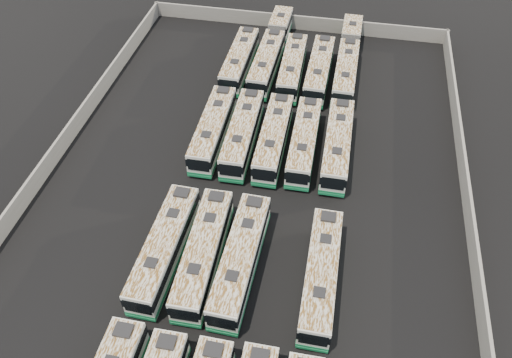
% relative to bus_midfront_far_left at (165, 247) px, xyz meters
% --- Properties ---
extents(ground, '(140.00, 140.00, 0.00)m').
position_rel_bus_midfront_far_left_xyz_m(ground, '(5.81, 8.97, -1.89)').
color(ground, black).
rests_on(ground, ground).
extents(perimeter_wall, '(45.20, 73.20, 2.20)m').
position_rel_bus_midfront_far_left_xyz_m(perimeter_wall, '(5.81, 8.97, -0.79)').
color(perimeter_wall, slate).
rests_on(perimeter_wall, ground).
extents(bus_midfront_far_left, '(3.03, 13.14, 3.69)m').
position_rel_bus_midfront_far_left_xyz_m(bus_midfront_far_left, '(0.00, 0.00, 0.00)').
color(bus_midfront_far_left, silver).
rests_on(bus_midfront_far_left, ground).
extents(bus_midfront_left, '(3.07, 13.21, 3.71)m').
position_rel_bus_midfront_far_left_xyz_m(bus_midfront_left, '(3.66, 0.11, 0.01)').
color(bus_midfront_left, silver).
rests_on(bus_midfront_left, ground).
extents(bus_midfront_center, '(3.13, 13.32, 3.74)m').
position_rel_bus_midfront_far_left_xyz_m(bus_midfront_center, '(7.12, 0.08, 0.02)').
color(bus_midfront_center, silver).
rests_on(bus_midfront_center, ground).
extents(bus_midfront_far_right, '(2.77, 12.82, 3.61)m').
position_rel_bus_midfront_far_left_xyz_m(bus_midfront_far_right, '(14.38, -0.10, -0.04)').
color(bus_midfront_far_right, silver).
rests_on(bus_midfront_far_right, ground).
extents(bus_midback_far_left, '(2.93, 13.05, 3.67)m').
position_rel_bus_midfront_far_left_xyz_m(bus_midback_far_left, '(0.07, 17.21, -0.01)').
color(bus_midback_far_left, silver).
rests_on(bus_midback_far_left, ground).
extents(bus_midback_left, '(3.01, 13.17, 3.70)m').
position_rel_bus_midfront_far_left_xyz_m(bus_midback_left, '(3.56, 17.16, 0.00)').
color(bus_midback_left, silver).
rests_on(bus_midback_left, ground).
extents(bus_midback_center, '(2.82, 12.94, 3.64)m').
position_rel_bus_midfront_far_left_xyz_m(bus_midback_center, '(7.18, 17.10, -0.02)').
color(bus_midback_center, silver).
rests_on(bus_midback_center, ground).
extents(bus_midback_right, '(2.81, 12.73, 3.58)m').
position_rel_bus_midfront_far_left_xyz_m(bus_midback_right, '(10.65, 17.22, -0.06)').
color(bus_midback_right, silver).
rests_on(bus_midback_right, ground).
extents(bus_midback_far_right, '(2.84, 13.11, 3.69)m').
position_rel_bus_midfront_far_left_xyz_m(bus_midback_far_right, '(14.37, 17.32, 0.00)').
color(bus_midback_far_right, silver).
rests_on(bus_midback_far_right, ground).
extents(bus_back_far_left, '(2.82, 12.93, 3.64)m').
position_rel_bus_midfront_far_left_xyz_m(bus_back_far_left, '(-0.07, 31.96, -0.03)').
color(bus_back_far_left, silver).
rests_on(bus_back_far_left, ground).
extents(bus_back_left, '(3.14, 20.18, 3.65)m').
position_rel_bus_midfront_far_left_xyz_m(bus_back_left, '(3.68, 35.45, -0.02)').
color(bus_back_left, silver).
rests_on(bus_back_left, ground).
extents(bus_back_center, '(3.00, 12.82, 3.60)m').
position_rel_bus_midfront_far_left_xyz_m(bus_back_center, '(7.18, 31.70, -0.05)').
color(bus_back_center, silver).
rests_on(bus_back_center, ground).
extents(bus_back_right, '(2.91, 12.97, 3.65)m').
position_rel_bus_midfront_far_left_xyz_m(bus_back_right, '(10.77, 31.72, -0.02)').
color(bus_back_right, silver).
rests_on(bus_back_right, ground).
extents(bus_back_far_right, '(2.86, 19.76, 3.58)m').
position_rel_bus_midfront_far_left_xyz_m(bus_back_far_right, '(14.30, 35.22, -0.06)').
color(bus_back_far_right, silver).
rests_on(bus_back_far_right, ground).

